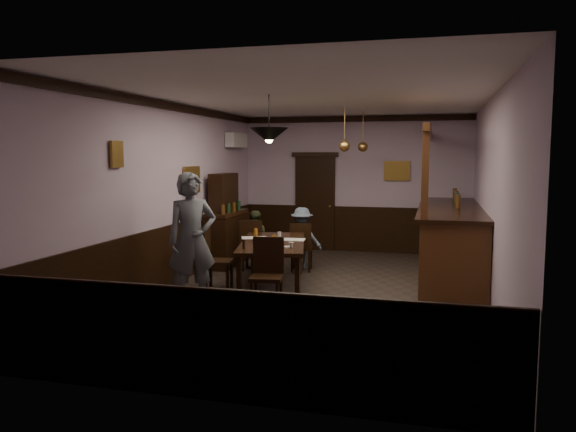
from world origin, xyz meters
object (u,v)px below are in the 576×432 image
(person_seated_left, at_px, (254,239))
(chair_far_left, at_px, (252,243))
(chair_near, at_px, (267,271))
(soda_can, at_px, (274,239))
(pendant_brass_mid, at_px, (344,146))
(coffee_cup, at_px, (291,245))
(dining_table, at_px, (273,246))
(pendant_brass_far, at_px, (363,147))
(person_standing, at_px, (192,241))
(person_seated_right, at_px, (302,238))
(sideboard, at_px, (226,228))
(bar_counter, at_px, (450,239))
(pendant_iron, at_px, (269,136))
(chair_far_right, at_px, (301,245))
(chair_side, at_px, (214,256))

(person_seated_left, bearing_deg, chair_far_left, 77.79)
(chair_near, bearing_deg, soda_can, 93.35)
(pendant_brass_mid, bearing_deg, coffee_cup, -102.46)
(dining_table, bearing_deg, chair_far_left, 122.58)
(person_seated_left, xyz_separation_m, pendant_brass_far, (1.88, 1.21, 1.75))
(person_standing, height_order, person_seated_right, person_standing)
(person_seated_left, bearing_deg, sideboard, -37.66)
(bar_counter, bearing_deg, soda_can, -146.36)
(chair_near, bearing_deg, pendant_brass_far, 70.27)
(soda_can, height_order, pendant_brass_mid, pendant_brass_mid)
(pendant_iron, distance_m, pendant_brass_mid, 2.46)
(chair_far_right, distance_m, chair_side, 2.01)
(person_seated_right, height_order, pendant_brass_far, pendant_brass_far)
(pendant_iron, bearing_deg, person_seated_right, 91.81)
(dining_table, distance_m, sideboard, 2.12)
(chair_near, xyz_separation_m, pendant_brass_far, (0.80, 3.90, 1.75))
(person_seated_right, bearing_deg, sideboard, 3.71)
(coffee_cup, bearing_deg, dining_table, 117.67)
(chair_side, height_order, person_standing, person_standing)
(chair_far_right, distance_m, soda_can, 1.47)
(person_standing, distance_m, person_seated_left, 2.89)
(dining_table, relative_size, sideboard, 1.32)
(person_standing, xyz_separation_m, sideboard, (-0.66, 3.03, -0.24))
(chair_near, height_order, sideboard, sideboard)
(pendant_brass_far, bearing_deg, chair_far_right, -126.48)
(chair_far_left, relative_size, pendant_iron, 1.38)
(bar_counter, bearing_deg, chair_side, -149.88)
(person_seated_left, bearing_deg, chair_near, 89.13)
(chair_far_left, height_order, pendant_iron, pendant_iron)
(person_seated_right, height_order, bar_counter, bar_counter)
(soda_can, xyz_separation_m, sideboard, (-1.47, 1.68, -0.09))
(dining_table, distance_m, chair_far_left, 1.36)
(chair_far_right, xyz_separation_m, sideboard, (-1.57, 0.24, 0.22))
(person_seated_right, bearing_deg, pendant_brass_mid, 179.90)
(dining_table, height_order, chair_side, chair_side)
(dining_table, xyz_separation_m, chair_side, (-0.87, -0.39, -0.15))
(chair_near, height_order, person_seated_left, person_seated_left)
(dining_table, distance_m, chair_far_right, 1.36)
(dining_table, xyz_separation_m, sideboard, (-1.41, 1.59, 0.03))
(chair_far_right, distance_m, pendant_brass_far, 2.40)
(chair_near, relative_size, coffee_cup, 12.55)
(dining_table, xyz_separation_m, pendant_brass_mid, (0.90, 1.57, 1.61))
(chair_far_left, bearing_deg, chair_near, 108.33)
(chair_side, distance_m, bar_counter, 4.23)
(chair_near, xyz_separation_m, sideboard, (-1.71, 2.87, 0.17))
(soda_can, bearing_deg, sideboard, 131.14)
(bar_counter, bearing_deg, pendant_brass_mid, -175.34)
(chair_far_left, xyz_separation_m, sideboard, (-0.69, 0.45, 0.19))
(dining_table, height_order, sideboard, sideboard)
(chair_far_left, distance_m, pendant_iron, 2.84)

